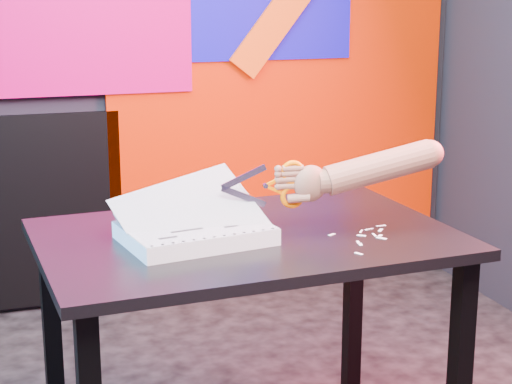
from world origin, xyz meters
name	(u,v)px	position (x,y,z in m)	size (l,w,h in m)	color
room	(239,8)	(0.00, 0.00, 1.35)	(3.01, 3.01, 2.71)	black
backdrop	(154,91)	(0.06, 1.46, 0.96)	(2.88, 0.05, 2.08)	#C11E00
work_table	(247,268)	(-0.01, -0.08, 0.65)	(1.15, 0.80, 0.75)	black
printout_stack	(195,232)	(-0.16, -0.10, 0.78)	(0.42, 0.32, 0.20)	silver
scissors	(287,185)	(0.11, -0.09, 0.88)	(0.23, 0.03, 0.13)	#9395B7
hand_forearm	(368,170)	(0.34, -0.11, 0.91)	(0.47, 0.12, 0.16)	brown
paper_clippings	(367,236)	(0.30, -0.20, 0.75)	(0.19, 0.23, 0.00)	white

